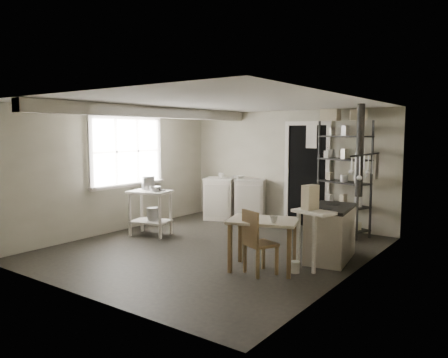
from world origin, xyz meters
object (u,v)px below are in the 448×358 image
Objects in this scene: prep_table at (151,213)px; flour_sack at (324,224)px; stockpot at (148,183)px; shelf_rack at (344,183)px; stove at (330,230)px; work_table at (263,242)px; base_cabinets at (235,198)px; chair at (261,238)px.

prep_table is 3.12m from flour_sack.
shelf_rack reaches higher than stockpot.
flour_sack is at bearing 107.81° from stove.
work_table is at bearing -127.75° from stove.
base_cabinets reaches higher than flour_sack.
stove is at bearing -52.74° from base_cabinets.
prep_table is 1.88× the size of flour_sack.
stove reaches higher than flour_sack.
stockpot is 2.15m from base_cabinets.
chair is 1.98× the size of flour_sack.
work_table is (2.27, -2.64, -0.08)m from base_cabinets.
work_table is at bearing -71.71° from base_cabinets.
shelf_rack is at bearing 69.51° from flour_sack.
stove is 1.10× the size of work_table.
chair reaches higher than flour_sack.
prep_table is at bearing -28.98° from stockpot.
work_table is at bearing 133.56° from chair.
prep_table is at bearing -121.38° from shelf_rack.
stockpot reaches higher than prep_table.
flour_sack is (-0.13, 2.38, -0.24)m from chair.
stockpot is 3.41m from stove.
prep_table is 0.60× the size of base_cabinets.
shelf_rack is 2.87m from chair.
stockpot reaches higher than flour_sack.
base_cabinets is 0.66× the size of shelf_rack.
stove reaches higher than prep_table.
chair is at bearing -69.38° from shelf_rack.
work_table is (-0.10, -2.67, -0.57)m from shelf_rack.
chair is (0.06, -0.16, 0.10)m from work_table.
work_table is 2.11× the size of flour_sack.
work_table is at bearing -70.68° from shelf_rack.
stockpot is at bearing -149.67° from flour_sack.
chair is (-0.04, -2.83, -0.46)m from shelf_rack.
shelf_rack is at bearing 95.99° from stove.
prep_table is 2.75m from work_table.
flour_sack is at bearing 32.35° from prep_table.
base_cabinets is 3.13× the size of flour_sack.
base_cabinets is 3.48m from work_table.
stove is at bearing 61.13° from work_table.
prep_table is at bearing -170.55° from chair.
chair reaches higher than base_cabinets.
base_cabinets reaches higher than work_table.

